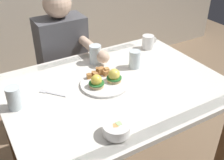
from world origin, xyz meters
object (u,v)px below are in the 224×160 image
object	(u,v)px
coffee_mug	(148,42)
water_glass_far	(95,55)
fork	(51,93)
water_glass_extra	(135,60)
dining_table	(115,101)
water_glass_near	(14,99)
diner_person	(65,59)
eggs_benedict_plate	(105,81)
fruit_bowl	(116,129)

from	to	relation	value
coffee_mug	water_glass_far	size ratio (longest dim) A/B	0.95
fork	water_glass_extra	distance (m)	0.54
dining_table	water_glass_extra	bearing A→B (deg)	28.90
water_glass_near	diner_person	world-z (taller)	diner_person
coffee_mug	dining_table	bearing A→B (deg)	-146.65
water_glass_extra	diner_person	distance (m)	0.57
eggs_benedict_plate	fruit_bowl	world-z (taller)	eggs_benedict_plate
fruit_bowl	water_glass_extra	xyz separation A→B (m)	(0.40, 0.45, 0.02)
water_glass_near	diner_person	bearing A→B (deg)	49.04
fork	dining_table	bearing A→B (deg)	-17.03
eggs_benedict_plate	coffee_mug	size ratio (longest dim) A/B	2.42
fruit_bowl	coffee_mug	distance (m)	0.90
eggs_benedict_plate	water_glass_far	world-z (taller)	water_glass_far
fork	eggs_benedict_plate	bearing A→B (deg)	-12.97
fruit_bowl	coffee_mug	bearing A→B (deg)	44.54
coffee_mug	water_glass_far	distance (m)	0.41
dining_table	fork	size ratio (longest dim) A/B	9.22
water_glass_extra	fruit_bowl	bearing A→B (deg)	-131.78
eggs_benedict_plate	water_glass_extra	world-z (taller)	water_glass_extra
eggs_benedict_plate	coffee_mug	world-z (taller)	coffee_mug
dining_table	coffee_mug	distance (m)	0.55
eggs_benedict_plate	diner_person	xyz separation A→B (m)	(-0.02, 0.57, -0.11)
dining_table	fork	bearing A→B (deg)	162.97
fruit_bowl	fork	bearing A→B (deg)	107.21
eggs_benedict_plate	diner_person	size ratio (longest dim) A/B	0.24
fruit_bowl	diner_person	size ratio (longest dim) A/B	0.11
dining_table	diner_person	bearing A→B (deg)	95.97
water_glass_near	water_glass_extra	size ratio (longest dim) A/B	1.06
dining_table	water_glass_far	xyz separation A→B (m)	(0.03, 0.29, 0.16)
coffee_mug	water_glass_far	xyz separation A→B (m)	(-0.41, -0.00, 0.00)
water_glass_extra	water_glass_near	bearing A→B (deg)	-176.70
coffee_mug	fork	world-z (taller)	coffee_mug
fruit_bowl	fork	xyz separation A→B (m)	(-0.14, 0.44, -0.03)
fork	water_glass_near	bearing A→B (deg)	-171.15
dining_table	water_glass_near	size ratio (longest dim) A/B	10.29
fruit_bowl	water_glass_far	size ratio (longest dim) A/B	1.02
dining_table	coffee_mug	size ratio (longest dim) A/B	10.76
fruit_bowl	water_glass_extra	distance (m)	0.61
diner_person	fruit_bowl	bearing A→B (deg)	-98.11
dining_table	water_glass_extra	xyz separation A→B (m)	(0.21, 0.11, 0.15)
fork	water_glass_extra	xyz separation A→B (m)	(0.54, 0.01, 0.04)
coffee_mug	water_glass_extra	world-z (taller)	water_glass_extra
dining_table	water_glass_extra	world-z (taller)	water_glass_extra
eggs_benedict_plate	coffee_mug	bearing A→B (deg)	27.71
coffee_mug	diner_person	distance (m)	0.61
fork	fruit_bowl	bearing A→B (deg)	-72.79
coffee_mug	fruit_bowl	bearing A→B (deg)	-135.46
dining_table	diner_person	world-z (taller)	diner_person
coffee_mug	diner_person	size ratio (longest dim) A/B	0.10
eggs_benedict_plate	water_glass_extra	xyz separation A→B (m)	(0.25, 0.08, 0.02)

